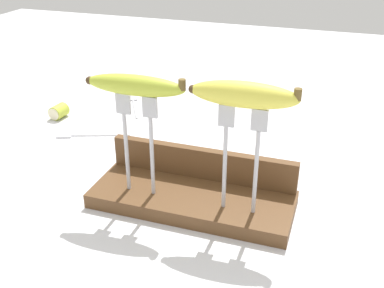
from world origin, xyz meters
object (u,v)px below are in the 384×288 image
at_px(banana_raised_right, 244,94).
at_px(banana_chunk_near, 59,111).
at_px(fork_stand_left, 138,136).
at_px(fork_stand_right, 241,151).
at_px(banana_raised_left, 135,85).
at_px(fork_fallen_near, 134,103).
at_px(fork_fallen_far, 83,135).

height_order(banana_raised_right, banana_chunk_near, banana_raised_right).
distance_m(fork_stand_left, fork_stand_right, 0.18).
bearing_deg(banana_raised_right, banana_raised_left, -180.00).
bearing_deg(fork_fallen_near, fork_stand_right, -47.43).
bearing_deg(banana_chunk_near, banana_raised_left, -38.50).
height_order(fork_stand_right, banana_raised_left, banana_raised_left).
xyz_separation_m(fork_stand_right, fork_fallen_far, (-0.43, 0.22, -0.14)).
distance_m(fork_stand_right, banana_raised_right, 0.10).
distance_m(fork_fallen_near, fork_fallen_far, 0.23).
distance_m(fork_fallen_far, banana_chunk_near, 0.14).
distance_m(fork_stand_right, banana_chunk_near, 0.63).
height_order(fork_stand_left, fork_stand_right, fork_stand_right).
bearing_deg(banana_chunk_near, banana_raised_right, -28.03).
relative_size(fork_fallen_far, banana_chunk_near, 3.65).
bearing_deg(fork_fallen_far, banana_chunk_near, 146.60).
distance_m(fork_stand_left, banana_chunk_near, 0.49).
xyz_separation_m(fork_stand_right, banana_chunk_near, (-0.55, 0.29, -0.12)).
bearing_deg(fork_fallen_far, banana_raised_right, -26.49).
xyz_separation_m(fork_fallen_near, fork_fallen_far, (-0.03, -0.23, 0.00)).
bearing_deg(banana_chunk_near, fork_stand_left, -38.49).
xyz_separation_m(fork_fallen_near, banana_chunk_near, (-0.14, -0.15, 0.01)).
height_order(fork_stand_left, banana_chunk_near, fork_stand_left).
xyz_separation_m(fork_fallen_far, banana_chunk_near, (-0.12, 0.08, 0.01)).
bearing_deg(banana_raised_left, fork_fallen_near, 116.98).
distance_m(banana_raised_right, fork_fallen_near, 0.65).
bearing_deg(fork_stand_right, banana_chunk_near, 151.98).
relative_size(banana_raised_left, banana_chunk_near, 3.78).
bearing_deg(fork_stand_right, banana_raised_left, -180.00).
bearing_deg(fork_fallen_near, fork_stand_left, -63.01).
xyz_separation_m(banana_raised_right, banana_chunk_near, (-0.55, 0.29, -0.22)).
xyz_separation_m(fork_stand_right, fork_fallen_near, (-0.41, 0.44, -0.14)).
height_order(fork_stand_right, banana_chunk_near, fork_stand_right).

